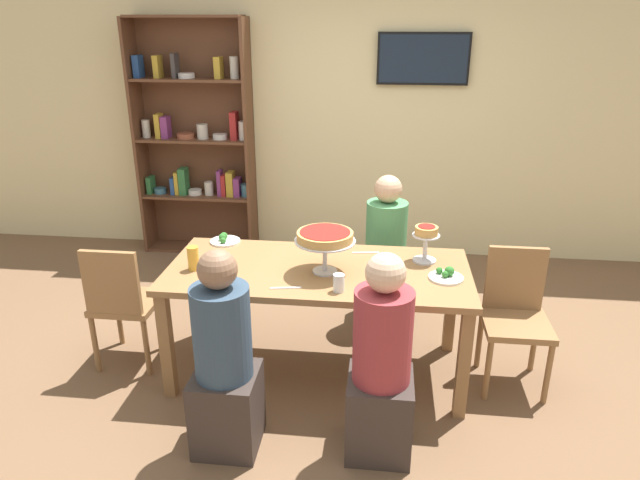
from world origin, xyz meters
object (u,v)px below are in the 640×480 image
Objects in this scene: salad_plate_near_diner at (380,286)px; cutlery_knife_near at (286,288)px; salad_plate_spare at (224,240)px; personal_pizza_stand at (426,237)px; chair_head_west at (122,300)px; diner_near_right at (381,372)px; salad_plate_far_diner at (446,275)px; cutlery_fork_near at (221,286)px; water_glass_clear_near at (339,283)px; diner_far_right at (385,261)px; television at (423,59)px; bookshelf at (196,140)px; diner_near_left at (224,367)px; deep_dish_pizza_stand at (325,238)px; cutlery_fork_far at (366,253)px; chair_head_east at (515,311)px; dining_table at (318,281)px; beer_glass_amber_tall at (193,258)px.

salad_plate_near_diner is 1.24× the size of cutlery_knife_near.
salad_plate_near_diner is 1.24m from salad_plate_spare.
chair_head_west is at bearing -172.03° from personal_pizza_stand.
diner_near_right is 0.78m from salad_plate_far_diner.
cutlery_fork_near is at bearing -157.09° from personal_pizza_stand.
cutlery_fork_near is (-0.68, -0.01, -0.05)m from water_glass_clear_near.
diner_far_right is 5.55× the size of salad_plate_spare.
diner_far_right is at bearing -100.92° from television.
bookshelf is 2.31m from diner_far_right.
diner_far_right reaches higher than cutlery_knife_near.
deep_dish_pizza_stand is at bearing -32.62° from diner_near_left.
chair_head_west reaches higher than cutlery_fork_far.
water_glass_clear_near reaches higher than cutlery_fork_far.
salad_plate_spare is 1.15× the size of cutlery_fork_far.
bookshelf is 9.32× the size of personal_pizza_stand.
personal_pizza_stand is (-0.57, 0.13, 0.42)m from chair_head_east.
diner_near_right reaches higher than salad_plate_spare.
cutlery_fork_near is at bearing 16.13° from diner_near_left.
chair_head_east is at bearing 2.84° from dining_table.
cutlery_fork_near is (0.74, -0.23, 0.26)m from chair_head_west.
salad_plate_spare is (-1.47, 0.42, 0.00)m from salad_plate_far_diner.
cutlery_knife_near is at bearing -16.49° from cutlery_fork_near.
salad_plate_far_diner is at bearing -29.60° from diner_near_right.
cutlery_knife_near is at bearing -174.56° from salad_plate_near_diner.
salad_plate_spare is (-0.70, 0.36, 0.11)m from dining_table.
cutlery_fork_near is at bearing 67.67° from diner_near_right.
chair_head_west reaches higher than salad_plate_near_diner.
salad_plate_far_diner reaches higher than cutlery_knife_near.
deep_dish_pizza_stand is 2.05× the size of cutlery_fork_far.
bookshelf is at bearing 107.10° from beer_glass_amber_tall.
dining_table is 2.52m from television.
personal_pizza_stand is at bearing -12.97° from chair_head_east.
dining_table is 1.63× the size of diner_far_right.
personal_pizza_stand reaches higher than chair_head_west.
diner_near_left is at bearing -69.98° from bookshelf.
television is 0.70× the size of diner_far_right.
personal_pizza_stand reaches higher than dining_table.
television is (0.68, 2.11, 1.20)m from dining_table.
water_glass_clear_near reaches higher than dining_table.
beer_glass_amber_tall is at bearing -72.90° from bookshelf.
bookshelf reaches higher than beer_glass_amber_tall.
personal_pizza_stand is 1.45m from beer_glass_amber_tall.
cutlery_fork_near is at bearing -155.56° from deep_dish_pizza_stand.
salad_plate_near_diner is at bearing -97.07° from television.
diner_far_right is at bearing -0.23° from diner_near_right.
chair_head_east is 1.45m from cutlery_knife_near.
television is 3.61× the size of salad_plate_near_diner.
salad_plate_far_diner is 1.15× the size of cutlery_knife_near.
diner_near_left is 11.12× the size of water_glass_clear_near.
salad_plate_far_diner is at bearing 14.27° from chair_head_east.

